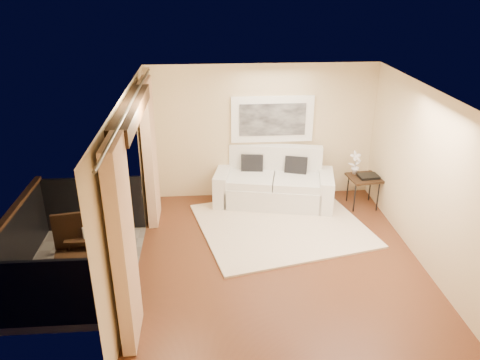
{
  "coord_description": "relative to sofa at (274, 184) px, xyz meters",
  "views": [
    {
      "loc": [
        -1.11,
        -6.3,
        4.25
      ],
      "look_at": [
        -0.56,
        0.87,
        1.05
      ],
      "focal_mm": 35.0,
      "sensor_mm": 36.0,
      "label": 1
    }
  ],
  "objects": [
    {
      "name": "rug",
      "position": [
        0.0,
        -1.0,
        -0.37
      ],
      "size": [
        3.36,
        3.08,
        0.04
      ],
      "primitive_type": "cube",
      "rotation": [
        0.0,
        0.0,
        0.23
      ],
      "color": "beige",
      "rests_on": "floor"
    },
    {
      "name": "bistro_table",
      "position": [
        -3.15,
        -2.14,
        0.2
      ],
      "size": [
        0.58,
        0.58,
        0.68
      ],
      "rotation": [
        0.0,
        0.0,
        -0.0
      ],
      "color": "black",
      "rests_on": "balcony"
    },
    {
      "name": "floor",
      "position": [
        -0.21,
        -2.1,
        -0.39
      ],
      "size": [
        5.0,
        5.0,
        0.0
      ],
      "primitive_type": "plane",
      "color": "brown",
      "rests_on": "ground"
    },
    {
      "name": "balcony_chair_far",
      "position": [
        -3.01,
        -1.73,
        0.18
      ],
      "size": [
        0.44,
        0.44,
        0.98
      ],
      "rotation": [
        0.0,
        0.0,
        3.11
      ],
      "color": "black",
      "rests_on": "balcony"
    },
    {
      "name": "balcony",
      "position": [
        -3.52,
        -2.1,
        -0.21
      ],
      "size": [
        1.81,
        2.6,
        1.17
      ],
      "color": "#605B56",
      "rests_on": "ground"
    },
    {
      "name": "orchid",
      "position": [
        1.57,
        -0.14,
        0.47
      ],
      "size": [
        0.28,
        0.23,
        0.46
      ],
      "primitive_type": "imported",
      "rotation": [
        0.0,
        0.0,
        0.28
      ],
      "color": "white",
      "rests_on": "side_table"
    },
    {
      "name": "glass_a",
      "position": [
        -2.99,
        -2.22,
        0.35
      ],
      "size": [
        0.06,
        0.06,
        0.12
      ],
      "primitive_type": "cylinder",
      "color": "white",
      "rests_on": "bistro_table"
    },
    {
      "name": "balcony_chair_near",
      "position": [
        -3.34,
        -2.4,
        0.24
      ],
      "size": [
        0.54,
        0.55,
        1.08
      ],
      "rotation": [
        0.0,
        0.0,
        0.18
      ],
      "color": "black",
      "rests_on": "balcony"
    },
    {
      "name": "side_table",
      "position": [
        1.72,
        -0.31,
        0.18
      ],
      "size": [
        0.64,
        0.64,
        0.62
      ],
      "rotation": [
        0.0,
        0.0,
        0.13
      ],
      "color": "black",
      "rests_on": "floor"
    },
    {
      "name": "tray",
      "position": [
        1.78,
        -0.34,
        0.26
      ],
      "size": [
        0.41,
        0.32,
        0.05
      ],
      "primitive_type": "cube",
      "rotation": [
        0.0,
        0.0,
        0.1
      ],
      "color": "black",
      "rests_on": "side_table"
    },
    {
      "name": "vase",
      "position": [
        -3.15,
        -2.33,
        0.38
      ],
      "size": [
        0.04,
        0.04,
        0.18
      ],
      "primitive_type": "cylinder",
      "color": "white",
      "rests_on": "bistro_table"
    },
    {
      "name": "glass_b",
      "position": [
        -2.93,
        -2.09,
        0.35
      ],
      "size": [
        0.06,
        0.06,
        0.12
      ],
      "primitive_type": "cylinder",
      "color": "silver",
      "rests_on": "bistro_table"
    },
    {
      "name": "sofa",
      "position": [
        0.0,
        0.0,
        0.0
      ],
      "size": [
        2.44,
        1.42,
        1.1
      ],
      "rotation": [
        0.0,
        0.0,
        -0.2
      ],
      "color": "white",
      "rests_on": "floor"
    },
    {
      "name": "curtains",
      "position": [
        -2.32,
        -2.1,
        0.95
      ],
      "size": [
        0.16,
        4.8,
        2.64
      ],
      "color": "#DCAE87",
      "rests_on": "ground"
    },
    {
      "name": "ice_bucket",
      "position": [
        -3.34,
        -2.03,
        0.39
      ],
      "size": [
        0.18,
        0.18,
        0.2
      ],
      "primitive_type": "cylinder",
      "color": "white",
      "rests_on": "bistro_table"
    },
    {
      "name": "artwork",
      "position": [
        -0.02,
        0.36,
        1.23
      ],
      "size": [
        1.62,
        0.07,
        0.92
      ],
      "color": "white",
      "rests_on": "room_shell"
    },
    {
      "name": "room_shell",
      "position": [
        -2.34,
        -2.1,
        2.13
      ],
      "size": [
        5.0,
        6.4,
        5.0
      ],
      "color": "white",
      "rests_on": "ground"
    },
    {
      "name": "candle",
      "position": [
        -3.09,
        -2.02,
        0.32
      ],
      "size": [
        0.06,
        0.06,
        0.07
      ],
      "primitive_type": "cylinder",
      "color": "red",
      "rests_on": "bistro_table"
    }
  ]
}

